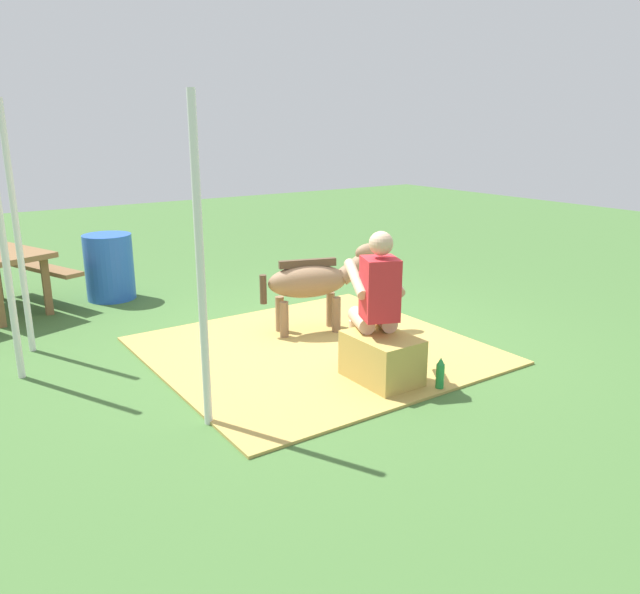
{
  "coord_description": "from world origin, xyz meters",
  "views": [
    {
      "loc": [
        -4.9,
        3.4,
        2.14
      ],
      "look_at": [
        -0.26,
        0.21,
        0.55
      ],
      "focal_mm": 34.67,
      "sensor_mm": 36.0,
      "label": 1
    }
  ],
  "objects": [
    {
      "name": "hay_bale",
      "position": [
        -1.16,
        0.2,
        0.21
      ],
      "size": [
        0.64,
        0.45,
        0.42
      ],
      "primitive_type": "cube",
      "color": "tan",
      "rests_on": "ground"
    },
    {
      "name": "tent_pole_mid",
      "position": [
        0.69,
        2.72,
        1.18
      ],
      "size": [
        0.06,
        0.06,
        2.36
      ],
      "primitive_type": "cylinder",
      "color": "silver",
      "rests_on": "ground"
    },
    {
      "name": "tent_pole_right",
      "position": [
        1.35,
        2.52,
        1.18
      ],
      "size": [
        0.06,
        0.06,
        2.36
      ],
      "primitive_type": "cylinder",
      "color": "silver",
      "rests_on": "ground"
    },
    {
      "name": "tent_pole_left",
      "position": [
        -1.02,
        1.74,
        1.18
      ],
      "size": [
        0.06,
        0.06,
        2.36
      ],
      "primitive_type": "cylinder",
      "color": "silver",
      "rests_on": "ground"
    },
    {
      "name": "ground_plane",
      "position": [
        0.0,
        0.0,
        0.0
      ],
      "size": [
        24.0,
        24.0,
        0.0
      ],
      "primitive_type": "plane",
      "color": "#426B33"
    },
    {
      "name": "hay_patch",
      "position": [
        -0.23,
        0.26,
        0.01
      ],
      "size": [
        2.84,
        2.96,
        0.02
      ],
      "primitive_type": "cube",
      "color": "tan",
      "rests_on": "ground"
    },
    {
      "name": "pony_standing",
      "position": [
        0.24,
        -0.07,
        0.56
      ],
      "size": [
        0.61,
        1.31,
        0.93
      ],
      "color": "#8C6B4C",
      "rests_on": "ground"
    },
    {
      "name": "water_barrel",
      "position": [
        2.79,
        1.32,
        0.41
      ],
      "size": [
        0.59,
        0.59,
        0.82
      ],
      "primitive_type": "cylinder",
      "color": "blue",
      "rests_on": "ground"
    },
    {
      "name": "soda_bottle",
      "position": [
        -1.57,
        -0.09,
        0.14
      ],
      "size": [
        0.07,
        0.07,
        0.29
      ],
      "color": "#268C3F",
      "rests_on": "ground"
    },
    {
      "name": "person_seated",
      "position": [
        -1.01,
        0.16,
        0.71
      ],
      "size": [
        0.72,
        0.57,
        1.3
      ],
      "color": "#D8AD8C",
      "rests_on": "ground"
    }
  ]
}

